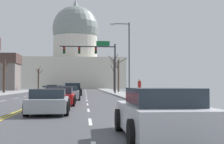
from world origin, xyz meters
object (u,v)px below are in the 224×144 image
at_px(sedan_near_01, 69,92).
at_px(sedan_near_02, 69,93).
at_px(signal_gantry, 96,55).
at_px(sedan_near_05, 160,114).
at_px(pickup_truck_near_00, 73,90).
at_px(sedan_oncoming_01, 58,89).
at_px(pedestrian_00, 140,87).
at_px(sedan_oncoming_02, 47,88).
at_px(sedan_near_04, 49,102).
at_px(sedan_near_03, 60,96).
at_px(sedan_oncoming_00, 53,89).
at_px(street_lamp_right, 127,52).
at_px(bicycle_parked, 138,94).

relative_size(sedan_near_01, sedan_near_02, 1.06).
height_order(signal_gantry, sedan_near_05, signal_gantry).
height_order(pickup_truck_near_00, sedan_oncoming_01, pickup_truck_near_00).
relative_size(sedan_near_01, pedestrian_00, 2.59).
height_order(signal_gantry, sedan_near_01, signal_gantry).
bearing_deg(sedan_oncoming_02, sedan_near_04, -83.24).
distance_m(sedan_near_03, sedan_oncoming_00, 28.98).
xyz_separation_m(sedan_near_05, pedestrian_00, (3.67, 24.10, 0.53)).
relative_size(street_lamp_right, sedan_oncoming_02, 1.85).
relative_size(sedan_near_03, pedestrian_00, 2.50).
distance_m(street_lamp_right, sedan_near_01, 7.70).
distance_m(sedan_near_03, bicycle_parked, 9.66).
distance_m(signal_gantry, pickup_truck_near_00, 7.01).
bearing_deg(pedestrian_00, pickup_truck_near_00, 128.30).
bearing_deg(sedan_oncoming_00, sedan_near_04, -84.66).
xyz_separation_m(pickup_truck_near_00, pedestrian_00, (7.06, -8.94, 0.43)).
height_order(sedan_near_02, bicycle_parked, sedan_near_02).
height_order(pickup_truck_near_00, sedan_oncoming_00, pickup_truck_near_00).
xyz_separation_m(signal_gantry, sedan_near_04, (-3.24, -29.88, -4.94)).
bearing_deg(sedan_near_04, sedan_oncoming_00, 95.34).
height_order(street_lamp_right, sedan_oncoming_02, street_lamp_right).
distance_m(sedan_oncoming_00, bicycle_parked, 23.69).
bearing_deg(pickup_truck_near_00, sedan_near_03, -90.29).
relative_size(street_lamp_right, bicycle_parked, 4.57).
bearing_deg(bicycle_parked, street_lamp_right, 91.89).
height_order(sedan_oncoming_01, bicycle_parked, sedan_oncoming_01).
distance_m(sedan_oncoming_00, sedan_oncoming_01, 12.83).
relative_size(street_lamp_right, sedan_oncoming_01, 1.77).
xyz_separation_m(sedan_near_05, bicycle_parked, (2.95, 20.64, -0.12)).
bearing_deg(pedestrian_00, sedan_oncoming_02, 109.15).
xyz_separation_m(street_lamp_right, pickup_truck_near_00, (-6.14, 6.06, -4.20)).
bearing_deg(sedan_oncoming_00, sedan_near_03, -83.40).
xyz_separation_m(sedan_near_01, sedan_near_04, (0.06, -20.08, -0.04)).
height_order(pickup_truck_near_00, sedan_near_03, pickup_truck_near_00).
bearing_deg(pickup_truck_near_00, sedan_near_01, -92.21).
distance_m(signal_gantry, sedan_near_04, 30.46).
bearing_deg(pedestrian_00, sedan_near_02, -152.98).
xyz_separation_m(sedan_near_04, pedestrian_00, (7.22, 16.84, 0.59)).
xyz_separation_m(signal_gantry, pedestrian_00, (3.98, -13.04, -4.35)).
relative_size(sedan_oncoming_00, bicycle_parked, 2.52).
xyz_separation_m(sedan_near_04, bicycle_parked, (6.51, 13.38, -0.06)).
relative_size(sedan_near_02, sedan_oncoming_00, 0.97).
relative_size(sedan_near_02, sedan_near_04, 0.98).
distance_m(sedan_near_05, bicycle_parked, 20.85).
distance_m(sedan_near_04, sedan_near_05, 8.08).
distance_m(pickup_truck_near_00, sedan_near_04, 25.77).
bearing_deg(sedan_oncoming_01, sedan_near_02, -83.80).
distance_m(sedan_near_02, sedan_near_03, 7.13).
xyz_separation_m(sedan_near_02, sedan_oncoming_02, (-7.05, 43.82, -0.04)).
relative_size(sedan_oncoming_02, pedestrian_00, 2.45).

